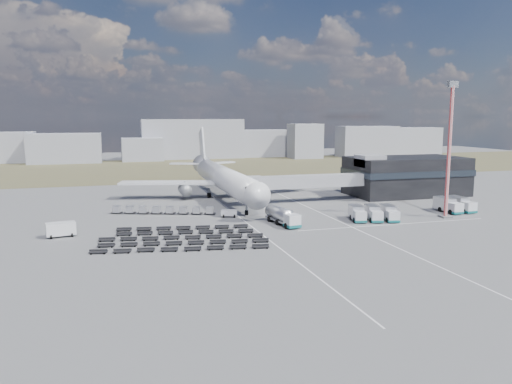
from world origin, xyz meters
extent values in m
plane|color=#565659|center=(0.00, 0.00, 0.00)|extent=(420.00, 420.00, 0.00)
cube|color=brown|center=(0.00, 110.00, 0.01)|extent=(420.00, 90.00, 0.01)
cube|color=silver|center=(-2.00, 5.00, 0.01)|extent=(0.25, 110.00, 0.01)
cube|color=silver|center=(16.00, 5.00, 0.01)|extent=(0.25, 110.00, 0.01)
cube|color=silver|center=(25.00, -8.00, 0.01)|extent=(40.00, 0.25, 0.01)
cube|color=black|center=(48.00, 24.00, 5.00)|extent=(30.00, 16.00, 10.00)
cube|color=#262D38|center=(48.00, 24.00, 6.20)|extent=(30.40, 16.40, 1.60)
cube|color=#939399|center=(36.00, 22.00, 9.50)|extent=(6.00, 6.00, 3.00)
cube|color=#939399|center=(18.10, 20.50, 5.10)|extent=(29.80, 3.00, 3.00)
cube|color=#939399|center=(4.70, 20.00, 5.10)|extent=(4.00, 3.60, 3.40)
cylinder|color=slate|center=(6.20, 20.50, 2.55)|extent=(0.70, 0.70, 5.10)
cylinder|color=black|center=(6.20, 20.50, 0.45)|extent=(1.40, 0.90, 1.40)
cylinder|color=silver|center=(0.00, 30.00, 5.30)|extent=(5.60, 48.00, 5.60)
cone|color=silver|center=(0.00, 3.50, 5.30)|extent=(5.60, 5.00, 5.60)
cone|color=silver|center=(0.00, 58.00, 6.10)|extent=(5.60, 8.00, 5.60)
cube|color=black|center=(0.00, 5.50, 6.10)|extent=(2.20, 2.00, 0.80)
cube|color=silver|center=(-13.00, 35.00, 4.10)|extent=(25.59, 11.38, 0.50)
cube|color=silver|center=(13.00, 35.00, 4.10)|extent=(25.59, 11.38, 0.50)
cylinder|color=slate|center=(-9.50, 33.00, 2.40)|extent=(3.00, 5.00, 3.00)
cylinder|color=slate|center=(9.50, 33.00, 2.40)|extent=(3.00, 5.00, 3.00)
cube|color=silver|center=(-5.50, 60.00, 6.50)|extent=(9.49, 5.63, 0.35)
cube|color=silver|center=(5.50, 60.00, 6.50)|extent=(9.49, 5.63, 0.35)
cube|color=silver|center=(0.00, 61.00, 11.80)|extent=(0.50, 9.06, 11.45)
cylinder|color=slate|center=(0.00, 9.00, 1.25)|extent=(0.50, 0.50, 2.50)
cylinder|color=slate|center=(-3.20, 34.00, 1.25)|extent=(0.60, 0.60, 2.50)
cylinder|color=slate|center=(3.20, 34.00, 1.25)|extent=(0.60, 0.60, 2.50)
cylinder|color=black|center=(0.00, 9.00, 0.50)|extent=(0.50, 1.20, 1.20)
cube|color=#999AA6|center=(-46.55, 147.12, 6.62)|extent=(31.22, 12.00, 13.24)
cube|color=#999AA6|center=(-12.59, 149.48, 5.37)|extent=(18.95, 12.00, 10.74)
cube|color=#999AA6|center=(12.26, 155.72, 9.66)|extent=(49.85, 12.00, 19.33)
cube|color=#999AA6|center=(44.52, 157.52, 6.94)|extent=(35.15, 12.00, 13.87)
cube|color=#999AA6|center=(66.63, 142.42, 8.55)|extent=(15.15, 12.00, 17.10)
cube|color=#999AA6|center=(101.45, 142.70, 7.86)|extent=(31.07, 12.00, 15.72)
cube|color=#999AA6|center=(123.29, 148.05, 7.38)|extent=(47.35, 12.00, 14.75)
cube|color=silver|center=(4.78, -5.78, 1.50)|extent=(2.83, 2.83, 2.38)
cube|color=#126367|center=(4.78, -5.78, 0.57)|extent=(2.95, 2.95, 0.52)
cylinder|color=silver|center=(4.01, -0.78, 1.96)|extent=(3.73, 8.05, 2.58)
cube|color=slate|center=(4.01, -0.78, 0.78)|extent=(3.63, 8.04, 0.36)
cylinder|color=black|center=(4.25, -2.31, 0.52)|extent=(2.83, 1.53, 1.14)
cube|color=silver|center=(-4.00, 8.00, 0.73)|extent=(3.64, 2.75, 1.46)
cube|color=silver|center=(-35.89, -0.66, 1.27)|extent=(5.15, 3.06, 2.53)
cube|color=silver|center=(7.51, 41.27, 1.50)|extent=(3.12, 5.91, 2.63)
cube|color=#126367|center=(7.51, 41.27, 0.42)|extent=(3.22, 6.02, 0.42)
cube|color=silver|center=(19.24, -4.83, 1.25)|extent=(2.66, 2.59, 2.11)
cube|color=#126367|center=(19.24, -4.83, 0.43)|extent=(2.78, 2.71, 0.43)
cube|color=silver|center=(20.06, -1.57, 1.63)|extent=(3.32, 4.85, 2.49)
cube|color=silver|center=(22.40, -5.63, 1.25)|extent=(2.66, 2.59, 2.11)
cube|color=#126367|center=(22.40, -5.63, 0.43)|extent=(2.78, 2.71, 0.43)
cube|color=silver|center=(23.23, -2.37, 1.63)|extent=(3.32, 4.85, 2.49)
cube|color=silver|center=(25.56, -6.43, 1.25)|extent=(2.66, 2.59, 2.11)
cube|color=#126367|center=(25.56, -6.43, 0.43)|extent=(2.78, 2.71, 0.43)
cube|color=silver|center=(26.39, -3.18, 1.63)|extent=(3.32, 4.85, 2.49)
cube|color=silver|center=(42.88, -2.79, 1.34)|extent=(2.45, 2.35, 2.27)
cube|color=#126367|center=(42.88, -2.79, 0.46)|extent=(2.56, 2.46, 0.46)
cube|color=silver|center=(42.75, 0.82, 1.76)|extent=(2.64, 4.84, 2.69)
cube|color=silver|center=(46.39, -2.67, 1.34)|extent=(2.45, 2.35, 2.27)
cube|color=#126367|center=(46.39, -2.67, 0.46)|extent=(2.56, 2.46, 0.46)
cube|color=silver|center=(46.26, 0.94, 1.76)|extent=(2.64, 4.84, 2.69)
cube|color=black|center=(-26.30, 18.13, 0.27)|extent=(2.67, 2.12, 0.16)
cube|color=silver|center=(-26.30, 18.13, 1.03)|extent=(1.82, 1.82, 1.34)
cube|color=black|center=(-23.60, 17.19, 0.27)|extent=(2.67, 2.12, 0.16)
cube|color=silver|center=(-23.60, 17.19, 1.03)|extent=(1.82, 1.82, 1.34)
cube|color=black|center=(-20.89, 16.25, 0.27)|extent=(2.67, 2.12, 0.16)
cube|color=silver|center=(-20.89, 16.25, 1.03)|extent=(1.82, 1.82, 1.34)
cube|color=black|center=(-18.19, 15.31, 0.27)|extent=(2.67, 2.12, 0.16)
cube|color=silver|center=(-18.19, 15.31, 1.03)|extent=(1.82, 1.82, 1.34)
cube|color=black|center=(-15.48, 14.36, 0.27)|extent=(2.67, 2.12, 0.16)
cube|color=silver|center=(-15.48, 14.36, 1.03)|extent=(1.82, 1.82, 1.34)
cube|color=black|center=(-12.77, 13.42, 0.27)|extent=(2.67, 2.12, 0.16)
cube|color=silver|center=(-12.77, 13.42, 1.03)|extent=(1.82, 1.82, 1.34)
cube|color=black|center=(-10.07, 12.48, 0.27)|extent=(2.67, 2.12, 0.16)
cube|color=silver|center=(-10.07, 12.48, 1.03)|extent=(1.82, 1.82, 1.34)
cube|color=black|center=(-7.36, 11.54, 0.27)|extent=(2.67, 2.12, 0.16)
cube|color=silver|center=(-7.36, 11.54, 1.03)|extent=(1.82, 1.82, 1.34)
cube|color=black|center=(-17.19, -15.49, 0.32)|extent=(28.33, 5.96, 0.64)
cube|color=black|center=(-16.58, -11.80, 0.32)|extent=(28.33, 5.96, 0.64)
cube|color=black|center=(-15.97, -8.11, 0.32)|extent=(28.33, 5.96, 0.64)
cube|color=black|center=(-15.36, -4.42, 0.32)|extent=(24.81, 5.38, 0.64)
cube|color=black|center=(-14.75, -0.73, 0.32)|extent=(24.81, 5.38, 0.64)
cylinder|color=red|center=(38.82, -4.85, 13.32)|extent=(0.75, 0.75, 26.64)
cube|color=slate|center=(38.82, -4.85, 26.96)|extent=(2.63, 1.15, 1.28)
cube|color=#565659|center=(38.82, -4.85, 0.16)|extent=(2.13, 2.13, 0.32)
camera|label=1|loc=(-27.08, -90.86, 20.57)|focal=35.00mm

